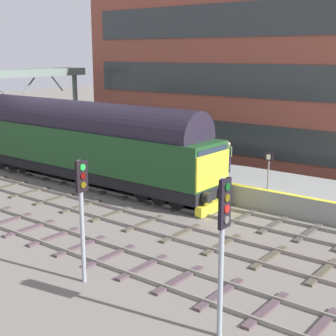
# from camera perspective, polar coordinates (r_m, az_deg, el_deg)

# --- Properties ---
(ground_plane) EXTENTS (140.00, 140.00, 0.00)m
(ground_plane) POSITION_cam_1_polar(r_m,az_deg,el_deg) (24.85, 0.43, -3.99)
(ground_plane) COLOR slate
(ground_plane) RESTS_ON ground
(track_main) EXTENTS (2.50, 60.00, 0.15)m
(track_main) POSITION_cam_1_polar(r_m,az_deg,el_deg) (24.83, 0.43, -3.87)
(track_main) COLOR slate
(track_main) RESTS_ON ground
(track_adjacent_west) EXTENTS (2.50, 60.00, 0.15)m
(track_adjacent_west) POSITION_cam_1_polar(r_m,az_deg,el_deg) (22.46, -4.72, -5.76)
(track_adjacent_west) COLOR gray
(track_adjacent_west) RESTS_ON ground
(track_adjacent_far_west) EXTENTS (2.50, 60.00, 0.15)m
(track_adjacent_far_west) POSITION_cam_1_polar(r_m,az_deg,el_deg) (20.20, -11.52, -8.18)
(track_adjacent_far_west) COLOR gray
(track_adjacent_far_west) RESTS_ON ground
(station_platform) EXTENTS (4.00, 44.00, 1.01)m
(station_platform) POSITION_cam_1_polar(r_m,az_deg,el_deg) (27.54, 5.02, -1.26)
(station_platform) COLOR gray
(station_platform) RESTS_ON ground
(station_building) EXTENTS (6.04, 31.04, 18.09)m
(station_building) POSITION_cam_1_polar(r_m,az_deg,el_deg) (32.93, 15.10, 15.69)
(station_building) COLOR brown
(station_building) RESTS_ON ground
(diesel_locomotive) EXTENTS (2.74, 17.52, 4.68)m
(diesel_locomotive) POSITION_cam_1_polar(r_m,az_deg,el_deg) (28.37, -9.48, 3.12)
(diesel_locomotive) COLOR black
(diesel_locomotive) RESTS_ON ground
(signal_post_near) EXTENTS (0.44, 0.22, 4.29)m
(signal_post_near) POSITION_cam_1_polar(r_m,az_deg,el_deg) (12.67, 6.27, -7.69)
(signal_post_near) COLOR gray
(signal_post_near) RESTS_ON ground
(signal_post_mid) EXTENTS (0.44, 0.22, 4.05)m
(signal_post_mid) POSITION_cam_1_polar(r_m,az_deg,el_deg) (15.92, -9.81, -4.17)
(signal_post_mid) COLOR gray
(signal_post_mid) RESTS_ON ground
(platform_number_sign) EXTENTS (0.10, 0.44, 1.72)m
(platform_number_sign) POSITION_cam_1_polar(r_m,az_deg,el_deg) (23.78, 11.42, 0.35)
(platform_number_sign) COLOR slate
(platform_number_sign) RESTS_ON station_platform
(waiting_passenger) EXTENTS (0.39, 0.50, 1.64)m
(waiting_passenger) POSITION_cam_1_polar(r_m,az_deg,el_deg) (26.86, 6.88, 1.59)
(waiting_passenger) COLOR #292641
(waiting_passenger) RESTS_ON station_platform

